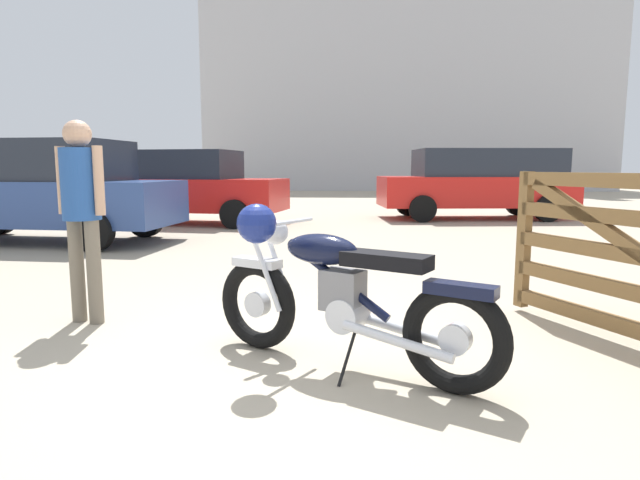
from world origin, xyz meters
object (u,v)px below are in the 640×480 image
(silver_sedan_mid, at_px, (192,187))
(vintage_motorcycle, at_px, (336,293))
(pale_sedan_back, at_px, (32,188))
(bystander, at_px, (81,200))
(blue_hatchback_right, at_px, (479,181))

(silver_sedan_mid, bearing_deg, vintage_motorcycle, -59.77)
(pale_sedan_back, bearing_deg, vintage_motorcycle, -41.34)
(bystander, bearing_deg, vintage_motorcycle, 83.55)
(silver_sedan_mid, distance_m, pale_sedan_back, 3.66)
(blue_hatchback_right, bearing_deg, silver_sedan_mid, 7.90)
(bystander, bearing_deg, silver_sedan_mid, -152.77)
(blue_hatchback_right, bearing_deg, vintage_motorcycle, 67.01)
(vintage_motorcycle, distance_m, bystander, 2.34)
(blue_hatchback_right, xyz_separation_m, pale_sedan_back, (-8.80, -4.57, 0.00))
(vintage_motorcycle, height_order, pale_sedan_back, pale_sedan_back)
(bystander, bearing_deg, blue_hatchback_right, 166.84)
(blue_hatchback_right, distance_m, silver_sedan_mid, 7.05)
(vintage_motorcycle, xyz_separation_m, silver_sedan_mid, (-3.35, 8.80, 0.34))
(vintage_motorcycle, relative_size, bystander, 1.11)
(silver_sedan_mid, xyz_separation_m, pale_sedan_back, (-1.91, -3.13, 0.10))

